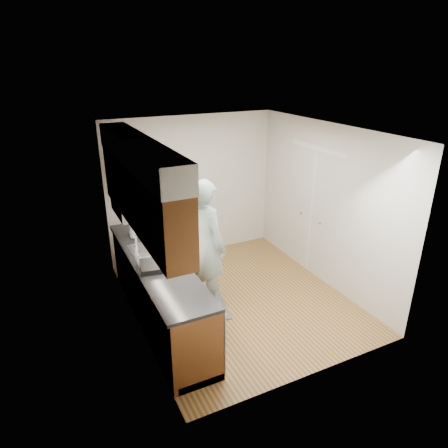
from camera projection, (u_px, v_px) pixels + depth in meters
name	position (u px, v px, depth m)	size (l,w,h in m)	color
floor	(238.00, 298.00, 6.00)	(3.50, 3.50, 0.00)	olive
ceiling	(241.00, 130.00, 5.05)	(3.50, 3.50, 0.00)	white
wall_left	(132.00, 242.00, 4.92)	(0.02, 3.50, 2.50)	beige
wall_right	(325.00, 206.00, 6.13)	(0.02, 3.50, 2.50)	beige
wall_back	(192.00, 188.00, 6.98)	(3.00, 0.02, 2.50)	beige
counter	(159.00, 289.00, 5.33)	(0.64, 2.80, 1.30)	brown
upper_cabinets	(140.00, 184.00, 4.76)	(0.47, 2.80, 1.21)	brown
closet_door	(311.00, 213.00, 6.46)	(0.02, 1.22, 2.05)	white
floor_mat	(206.00, 304.00, 5.86)	(0.54, 0.92, 0.02)	#58595B
person	(205.00, 237.00, 5.45)	(0.76, 0.50, 2.14)	#93AFB3
soap_bottle_a	(132.00, 230.00, 5.73)	(0.10, 0.10, 0.25)	silver
soap_bottle_b	(150.00, 232.00, 5.73)	(0.09, 0.09, 0.19)	silver
soap_bottle_c	(134.00, 229.00, 5.84)	(0.14, 0.14, 0.18)	silver
soda_can	(148.00, 232.00, 5.79)	(0.07, 0.07, 0.13)	red
dish_rack	(158.00, 265.00, 4.93)	(0.43, 0.36, 0.07)	black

